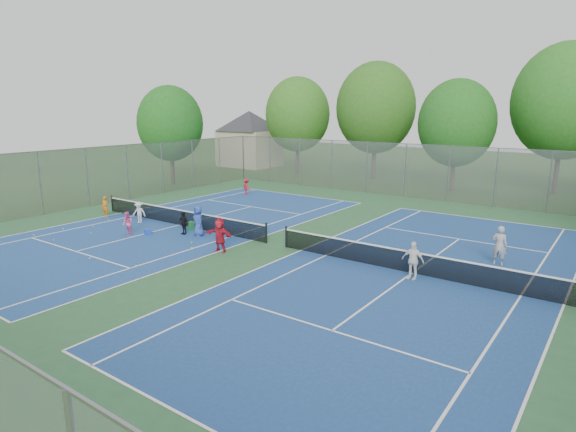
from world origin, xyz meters
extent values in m
plane|color=#274D18|center=(0.00, 0.00, 0.00)|extent=(120.00, 120.00, 0.00)
cube|color=#295833|center=(0.00, 0.00, 0.01)|extent=(32.00, 32.00, 0.01)
cube|color=navy|center=(-7.00, 0.00, 0.02)|extent=(10.97, 23.77, 0.01)
cube|color=navy|center=(7.00, 0.00, 0.02)|extent=(10.97, 23.77, 0.01)
cube|color=black|center=(-7.00, 0.00, 0.46)|extent=(12.87, 0.10, 0.91)
cube|color=black|center=(7.00, 0.00, 0.46)|extent=(12.87, 0.10, 0.91)
cube|color=gray|center=(0.00, 16.00, 2.00)|extent=(32.00, 0.10, 4.00)
cube|color=gray|center=(-16.00, 0.00, 2.00)|extent=(0.10, 32.00, 4.00)
cube|color=#B7A88C|center=(-22.00, 24.00, 2.00)|extent=(6.00, 5.00, 4.00)
pyramid|color=#2D2D33|center=(-22.00, 24.00, 6.20)|extent=(11.03, 11.03, 2.20)
cylinder|color=#443326|center=(-14.00, 22.00, 1.75)|extent=(0.36, 0.36, 3.50)
ellipsoid|color=#2F621C|center=(-14.00, 22.00, 5.90)|extent=(6.40, 6.40, 7.36)
cylinder|color=#443326|center=(-6.00, 23.00, 1.93)|extent=(0.36, 0.36, 3.85)
ellipsoid|color=#2B5A1A|center=(-6.00, 23.00, 6.55)|extent=(7.20, 7.20, 8.28)
cylinder|color=#443326|center=(2.00, 21.00, 1.57)|extent=(0.36, 0.36, 3.15)
ellipsoid|color=#1F5819|center=(2.00, 21.00, 5.40)|extent=(6.00, 6.00, 6.90)
cylinder|color=#443326|center=(9.00, 24.00, 2.10)|extent=(0.36, 0.36, 4.20)
ellipsoid|color=#26611C|center=(9.00, 24.00, 7.05)|extent=(7.60, 7.60, 8.74)
cylinder|color=#443326|center=(-19.00, 10.00, 1.57)|extent=(0.36, 0.36, 3.15)
ellipsoid|color=#1C5719|center=(-19.00, 10.00, 5.25)|extent=(5.60, 5.60, 6.44)
cube|color=#193FBB|center=(-6.82, -2.38, 0.14)|extent=(0.42, 0.42, 0.27)
cube|color=green|center=(-5.51, -0.47, 0.26)|extent=(0.27, 0.27, 0.52)
imported|color=#CD6B13|center=(-12.18, -1.31, 0.67)|extent=(0.52, 0.37, 1.34)
imported|color=#E45997|center=(-7.56, -3.07, 0.63)|extent=(0.68, 0.57, 1.26)
imported|color=silver|center=(-9.37, -0.95, 0.63)|extent=(0.93, 0.75, 1.26)
imported|color=black|center=(-5.25, -1.24, 0.63)|extent=(0.76, 0.36, 1.26)
imported|color=#2A439C|center=(-4.40, -0.97, 0.81)|extent=(0.93, 0.78, 1.62)
imported|color=#B0192A|center=(-1.46, -2.43, 0.83)|extent=(1.58, 0.65, 1.65)
imported|color=#A71724|center=(-10.27, 9.73, 0.63)|extent=(0.93, 0.74, 1.26)
imported|color=#99999B|center=(9.58, 3.23, 0.87)|extent=(0.64, 0.43, 1.74)
imported|color=white|center=(7.23, -0.60, 0.77)|extent=(0.91, 0.39, 1.53)
sphere|color=gold|center=(-2.88, -6.09, 0.03)|extent=(0.07, 0.07, 0.07)
sphere|color=#B8CE30|center=(-9.40, -4.09, 0.03)|extent=(0.07, 0.07, 0.07)
sphere|color=#CFDE33|center=(-11.46, -4.49, 0.03)|extent=(0.07, 0.07, 0.07)
sphere|color=#CBE134|center=(-2.92, -2.86, 0.03)|extent=(0.07, 0.07, 0.07)
sphere|color=#C3EA36|center=(-5.41, -6.68, 0.03)|extent=(0.07, 0.07, 0.07)
sphere|color=#C6D531|center=(-3.63, -2.21, 0.03)|extent=(0.07, 0.07, 0.07)
sphere|color=gold|center=(-10.57, -3.19, 0.03)|extent=(0.07, 0.07, 0.07)
sphere|color=gold|center=(-9.62, -6.03, 0.03)|extent=(0.07, 0.07, 0.07)
sphere|color=#CFD431|center=(-11.50, -6.09, 0.03)|extent=(0.07, 0.07, 0.07)
sphere|color=#B1C82E|center=(-11.27, -1.75, 0.03)|extent=(0.07, 0.07, 0.07)
camera|label=1|loc=(13.81, -18.13, 6.69)|focal=30.00mm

